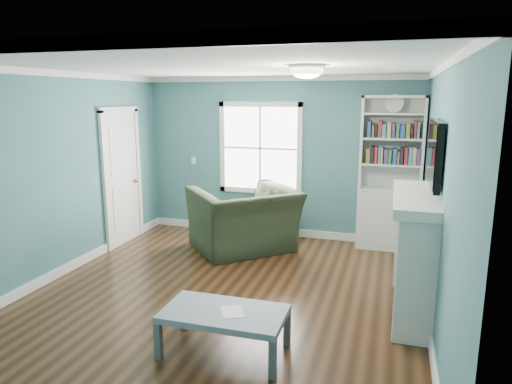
# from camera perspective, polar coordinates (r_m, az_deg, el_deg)

# --- Properties ---
(floor) EXTENTS (5.00, 5.00, 0.00)m
(floor) POSITION_cam_1_polar(r_m,az_deg,el_deg) (5.51, -3.92, -12.62)
(floor) COLOR black
(floor) RESTS_ON ground
(room_walls) EXTENTS (5.00, 5.00, 5.00)m
(room_walls) POSITION_cam_1_polar(r_m,az_deg,el_deg) (5.07, -4.17, 3.89)
(room_walls) COLOR #356C6B
(room_walls) RESTS_ON ground
(trim) EXTENTS (4.50, 5.00, 2.60)m
(trim) POSITION_cam_1_polar(r_m,az_deg,el_deg) (5.13, -4.11, 0.06)
(trim) COLOR white
(trim) RESTS_ON ground
(window) EXTENTS (1.40, 0.06, 1.50)m
(window) POSITION_cam_1_polar(r_m,az_deg,el_deg) (7.52, 0.54, 5.49)
(window) COLOR white
(window) RESTS_ON room_walls
(bookshelf) EXTENTS (0.90, 0.35, 2.31)m
(bookshelf) POSITION_cam_1_polar(r_m,az_deg,el_deg) (7.11, 16.30, 0.36)
(bookshelf) COLOR silver
(bookshelf) RESTS_ON ground
(fireplace) EXTENTS (0.44, 1.58, 1.30)m
(fireplace) POSITION_cam_1_polar(r_m,az_deg,el_deg) (5.16, 19.17, -7.43)
(fireplace) COLOR black
(fireplace) RESTS_ON ground
(tv) EXTENTS (0.06, 1.10, 0.65)m
(tv) POSITION_cam_1_polar(r_m,az_deg,el_deg) (4.93, 21.43, 4.56)
(tv) COLOR black
(tv) RESTS_ON fireplace
(door) EXTENTS (0.12, 0.98, 2.17)m
(door) POSITION_cam_1_polar(r_m,az_deg,el_deg) (7.40, -16.38, 1.96)
(door) COLOR silver
(door) RESTS_ON ground
(ceiling_fixture) EXTENTS (0.38, 0.38, 0.15)m
(ceiling_fixture) POSITION_cam_1_polar(r_m,az_deg,el_deg) (4.87, 6.37, 14.93)
(ceiling_fixture) COLOR white
(ceiling_fixture) RESTS_ON room_walls
(light_switch) EXTENTS (0.08, 0.01, 0.12)m
(light_switch) POSITION_cam_1_polar(r_m,az_deg,el_deg) (7.97, -7.79, 3.93)
(light_switch) COLOR white
(light_switch) RESTS_ON room_walls
(recliner) EXTENTS (1.69, 1.67, 1.26)m
(recliner) POSITION_cam_1_polar(r_m,az_deg,el_deg) (6.83, -1.50, -2.17)
(recliner) COLOR #212C1C
(recliner) RESTS_ON ground
(coffee_table) EXTENTS (1.11, 0.61, 0.40)m
(coffee_table) POSITION_cam_1_polar(r_m,az_deg,el_deg) (4.25, -4.01, -15.21)
(coffee_table) COLOR #464D54
(coffee_table) RESTS_ON ground
(paper_sheet) EXTENTS (0.29, 0.31, 0.00)m
(paper_sheet) POSITION_cam_1_polar(r_m,az_deg,el_deg) (4.20, -3.00, -14.70)
(paper_sheet) COLOR white
(paper_sheet) RESTS_ON coffee_table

